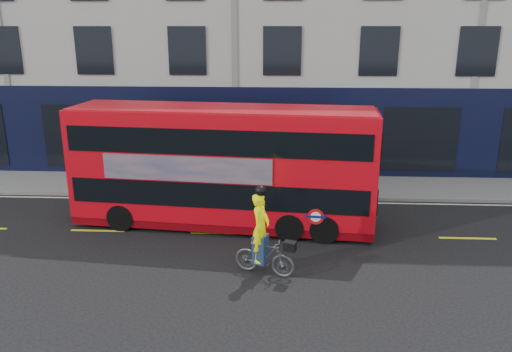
{
  "coord_description": "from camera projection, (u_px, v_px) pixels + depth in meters",
  "views": [
    {
      "loc": [
        2.02,
        -13.47,
        6.45
      ],
      "look_at": [
        1.19,
        2.44,
        1.69
      ],
      "focal_mm": 35.0,
      "sensor_mm": 36.0,
      "label": 1
    }
  ],
  "objects": [
    {
      "name": "cyclist",
      "position": [
        263.0,
        244.0,
        13.36
      ],
      "size": [
        1.78,
        1.0,
        2.52
      ],
      "rotation": [
        0.0,
        0.0,
        -0.32
      ],
      "color": "#4A4D4F",
      "rests_on": "ground"
    },
    {
      "name": "ground",
      "position": [
        212.0,
        253.0,
        14.84
      ],
      "size": [
        120.0,
        120.0,
        0.0
      ],
      "primitive_type": "plane",
      "color": "black",
      "rests_on": "ground"
    },
    {
      "name": "pavement",
      "position": [
        233.0,
        185.0,
        21.04
      ],
      "size": [
        60.0,
        3.0,
        0.12
      ],
      "primitive_type": "cube",
      "color": "slate",
      "rests_on": "ground"
    },
    {
      "name": "lane_dashes",
      "position": [
        218.0,
        233.0,
        16.27
      ],
      "size": [
        58.0,
        0.12,
        0.01
      ],
      "primitive_type": null,
      "color": "yellow",
      "rests_on": "ground"
    },
    {
      "name": "building_terrace",
      "position": [
        243.0,
        6.0,
        25.08
      ],
      "size": [
        50.0,
        10.07,
        15.0
      ],
      "color": "#A19F98",
      "rests_on": "ground"
    },
    {
      "name": "road_edge_line",
      "position": [
        228.0,
        200.0,
        19.34
      ],
      "size": [
        58.0,
        0.1,
        0.01
      ],
      "primitive_type": "cube",
      "color": "silver",
      "rests_on": "ground"
    },
    {
      "name": "kerb",
      "position": [
        229.0,
        196.0,
        19.6
      ],
      "size": [
        60.0,
        0.12,
        0.13
      ],
      "primitive_type": "cube",
      "color": "slate",
      "rests_on": "ground"
    },
    {
      "name": "bus",
      "position": [
        224.0,
        166.0,
        16.44
      ],
      "size": [
        10.11,
        3.21,
        4.0
      ],
      "rotation": [
        0.0,
        0.0,
        -0.1
      ],
      "color": "red",
      "rests_on": "ground"
    }
  ]
}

